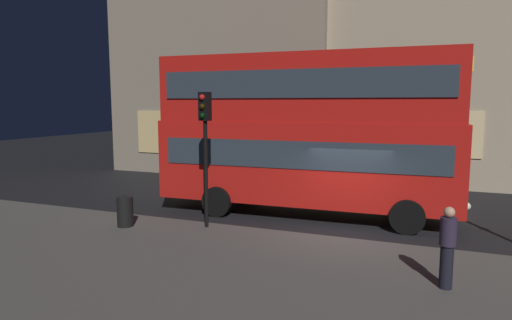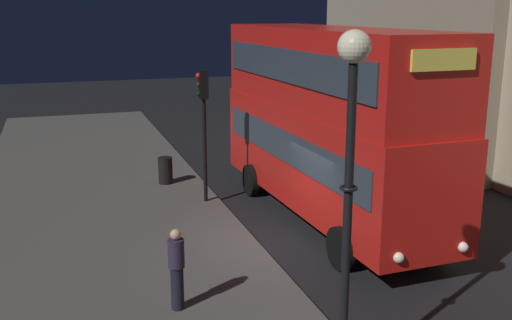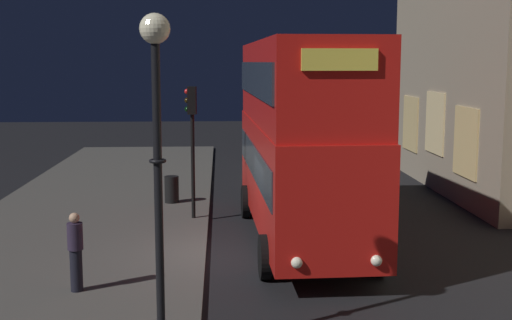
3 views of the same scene
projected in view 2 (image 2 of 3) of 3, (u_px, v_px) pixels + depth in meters
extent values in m
plane|color=black|center=(279.00, 247.00, 15.60)|extent=(80.00, 80.00, 0.00)
cube|color=#4C4944|center=(114.00, 266.00, 14.29)|extent=(44.00, 7.41, 0.12)
cube|color=#E5C67F|center=(350.00, 89.00, 28.67)|extent=(2.13, 0.06, 2.34)
cube|color=#F9E09E|center=(386.00, 91.00, 25.54)|extent=(2.13, 0.06, 2.36)
cube|color=#E5C67F|center=(431.00, 111.00, 22.57)|extent=(2.13, 0.06, 2.36)
cube|color=red|center=(326.00, 155.00, 17.40)|extent=(10.21, 2.91, 2.76)
cube|color=red|center=(329.00, 68.00, 16.79)|extent=(10.00, 2.85, 2.23)
cube|color=#2D3842|center=(327.00, 143.00, 17.32)|extent=(9.40, 2.94, 0.90)
cube|color=#2D3842|center=(329.00, 64.00, 16.77)|extent=(9.40, 2.94, 0.90)
cube|color=#F2D84C|center=(444.00, 60.00, 12.09)|extent=(0.13, 1.55, 0.44)
sphere|color=white|center=(463.00, 247.00, 13.31)|extent=(0.24, 0.24, 0.24)
sphere|color=white|center=(398.00, 258.00, 12.75)|extent=(0.24, 0.24, 0.24)
cylinder|color=black|center=(435.00, 234.00, 15.06)|extent=(1.05, 0.27, 1.04)
cylinder|color=black|center=(340.00, 248.00, 14.16)|extent=(1.05, 0.27, 1.04)
cylinder|color=black|center=(323.00, 173.00, 20.72)|extent=(1.05, 0.27, 1.04)
cylinder|color=black|center=(251.00, 180.00, 19.82)|extent=(1.05, 0.27, 1.04)
cylinder|color=black|center=(205.00, 151.00, 18.57)|extent=(0.12, 0.12, 3.25)
cube|color=black|center=(203.00, 85.00, 18.07)|extent=(0.34, 0.28, 0.85)
sphere|color=red|center=(198.00, 76.00, 17.97)|extent=(0.17, 0.17, 0.17)
sphere|color=black|center=(199.00, 85.00, 18.04)|extent=(0.17, 0.17, 0.17)
sphere|color=black|center=(199.00, 94.00, 18.10)|extent=(0.17, 0.17, 0.17)
cylinder|color=black|center=(347.00, 231.00, 9.20)|extent=(0.14, 0.14, 5.15)
torus|color=black|center=(349.00, 188.00, 9.04)|extent=(0.28, 0.28, 0.06)
sphere|color=#F9EFC6|center=(354.00, 46.00, 8.52)|extent=(0.49, 0.49, 0.49)
cylinder|color=black|center=(177.00, 288.00, 12.02)|extent=(0.26, 0.26, 0.91)
cylinder|color=#2D2338|center=(176.00, 253.00, 11.84)|extent=(0.33, 0.33, 0.58)
sphere|color=tan|center=(175.00, 234.00, 11.74)|extent=(0.22, 0.22, 0.22)
cylinder|color=black|center=(165.00, 170.00, 20.78)|extent=(0.49, 0.49, 0.92)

